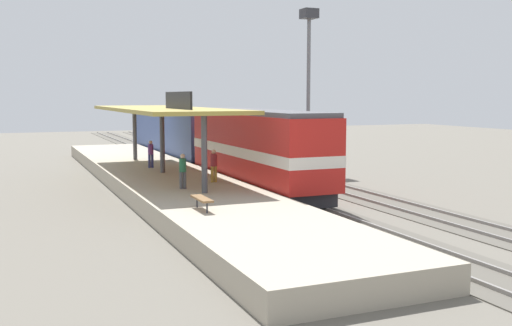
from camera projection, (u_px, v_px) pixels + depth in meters
name	position (u px, v px, depth m)	size (l,w,h in m)	color
ground_plane	(266.00, 182.00, 37.70)	(120.00, 120.00, 0.00)	#666056
track_near	(236.00, 183.00, 36.93)	(3.20, 110.00, 0.16)	#565249
track_far	(302.00, 179.00, 38.70)	(3.20, 110.00, 0.16)	#565249
platform	(163.00, 180.00, 35.11)	(6.00, 44.00, 0.90)	#A89E89
station_canopy	(162.00, 111.00, 34.57)	(5.20, 18.00, 4.70)	#47474C
platform_bench	(202.00, 199.00, 23.49)	(0.44, 1.70, 0.50)	#333338
locomotive	(257.00, 149.00, 33.65)	(2.93, 14.43, 4.44)	#28282D
passenger_carriage_single	(174.00, 133.00, 50.15)	(2.90, 20.00, 4.24)	#28282D
light_mast	(309.00, 55.00, 43.90)	(1.10, 1.10, 11.70)	slate
person_waiting	(183.00, 169.00, 28.82)	(0.34, 0.34, 1.71)	#4C4C51
person_walking	(214.00, 164.00, 31.08)	(0.34, 0.34, 1.71)	olive
person_boarding	(151.00, 153.00, 37.30)	(0.34, 0.34, 1.71)	navy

